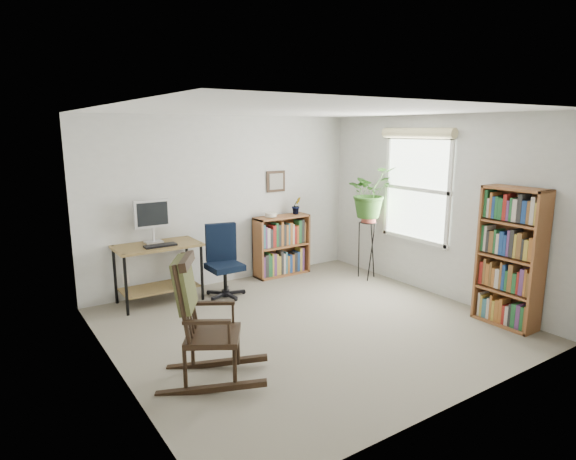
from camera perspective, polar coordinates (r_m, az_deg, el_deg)
floor at (r=5.65m, az=2.30°, el=-11.18°), size 4.20×4.00×0.00m
ceiling at (r=5.20m, az=2.52°, el=13.93°), size 4.20×4.00×0.00m
wall_back at (r=6.99m, az=-7.32°, el=3.44°), size 4.20×0.00×2.40m
wall_front at (r=3.91m, az=20.00°, el=-3.85°), size 4.20×0.00×2.40m
wall_left at (r=4.42m, az=-20.16°, el=-2.08°), size 0.00×4.00×2.40m
wall_right at (r=6.74m, az=17.00°, el=2.71°), size 0.00×4.00×2.40m
window at (r=6.87m, az=14.96°, el=4.68°), size 0.12×1.20×1.50m
desk at (r=6.47m, az=-15.06°, el=-4.98°), size 1.06×0.59×0.77m
monitor at (r=6.44m, az=-15.78°, el=0.99°), size 0.46×0.16×0.56m
keyboard at (r=6.25m, az=-14.89°, el=-1.78°), size 0.40×0.15×0.02m
office_chair at (r=6.47m, az=-7.51°, el=-3.66°), size 0.64×0.64×0.98m
rocking_chair at (r=4.34m, az=-8.94°, el=-10.32°), size 1.17×1.04×1.17m
low_bookshelf at (r=7.38m, az=-0.74°, el=-1.85°), size 0.88×0.29×0.92m
tall_bookshelf at (r=5.97m, az=24.85°, el=-2.98°), size 0.30×0.70×1.59m
plant_stand at (r=7.29m, az=9.42°, el=-1.85°), size 0.35×0.35×1.01m
spider_plant at (r=7.11m, az=9.74°, el=7.30°), size 1.69×1.88×1.46m
potted_plant_small at (r=7.44m, az=1.01°, el=2.31°), size 0.13×0.24×0.11m
framed_picture at (r=7.34m, az=-1.41°, el=5.78°), size 0.32×0.04×0.32m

